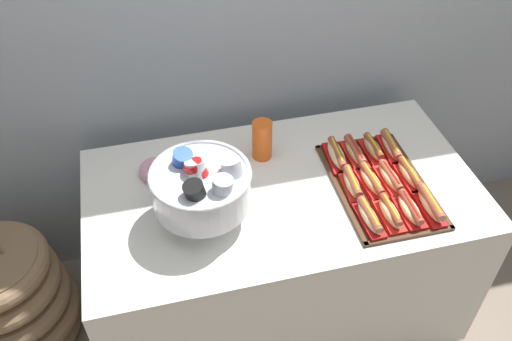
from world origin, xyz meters
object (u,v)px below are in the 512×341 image
(punch_bowl, at_px, (202,187))
(cup_stack, at_px, (262,140))
(hot_dog_3, at_px, (430,205))
(hot_dog_2, at_px, (410,210))
(hot_dog_5, at_px, (371,181))
(hot_dog_4, at_px, (352,184))
(donut, at_px, (157,170))
(hot_dog_8, at_px, (337,155))
(hot_dog_10, at_px, (373,149))
(hot_dog_9, at_px, (355,152))
(hot_dog_11, at_px, (391,147))
(hot_dog_1, at_px, (390,213))
(buffet_table, at_px, (280,249))
(serving_tray, at_px, (380,185))
(hot_dog_6, at_px, (390,178))
(floor_vase, at_px, (9,299))
(hot_dog_7, at_px, (409,175))
(hot_dog_0, at_px, (369,217))

(punch_bowl, distance_m, cup_stack, 0.40)
(hot_dog_3, distance_m, punch_bowl, 0.79)
(hot_dog_2, xyz_separation_m, hot_dog_5, (-0.07, 0.17, -0.00))
(hot_dog_4, relative_size, donut, 1.26)
(punch_bowl, bearing_deg, hot_dog_8, 17.49)
(hot_dog_10, bearing_deg, hot_dog_5, -115.01)
(hot_dog_9, xyz_separation_m, punch_bowl, (-0.62, -0.17, 0.12))
(hot_dog_8, distance_m, hot_dog_11, 0.23)
(hot_dog_1, relative_size, hot_dog_9, 0.92)
(buffet_table, xyz_separation_m, hot_dog_5, (0.31, -0.08, 0.39))
(serving_tray, relative_size, hot_dog_10, 3.28)
(punch_bowl, bearing_deg, donut, 116.66)
(hot_dog_8, height_order, cup_stack, cup_stack)
(hot_dog_1, relative_size, hot_dog_6, 0.92)
(hot_dog_2, distance_m, hot_dog_4, 0.22)
(hot_dog_6, bearing_deg, hot_dog_5, 179.43)
(serving_tray, height_order, hot_dog_5, hot_dog_5)
(hot_dog_4, distance_m, hot_dog_5, 0.08)
(hot_dog_5, height_order, hot_dog_6, hot_dog_5)
(floor_vase, relative_size, punch_bowl, 2.99)
(serving_tray, relative_size, hot_dog_3, 2.93)
(serving_tray, xyz_separation_m, hot_dog_2, (0.04, -0.17, 0.03))
(hot_dog_8, bearing_deg, hot_dog_7, -36.82)
(hot_dog_2, relative_size, hot_dog_5, 0.93)
(hot_dog_0, height_order, hot_dog_8, hot_dog_8)
(hot_dog_11, xyz_separation_m, donut, (-0.91, 0.10, -0.01))
(buffet_table, bearing_deg, hot_dog_5, -14.13)
(serving_tray, relative_size, hot_dog_8, 2.83)
(hot_dog_1, xyz_separation_m, cup_stack, (-0.34, 0.44, 0.04))
(serving_tray, distance_m, hot_dog_4, 0.12)
(hot_dog_8, xyz_separation_m, punch_bowl, (-0.55, -0.17, 0.12))
(serving_tray, height_order, hot_dog_10, hot_dog_10)
(hot_dog_5, relative_size, hot_dog_6, 1.01)
(hot_dog_9, relative_size, hot_dog_11, 0.95)
(hot_dog_1, bearing_deg, hot_dog_2, -0.57)
(floor_vase, distance_m, donut, 0.86)
(hot_dog_6, height_order, donut, hot_dog_6)
(buffet_table, bearing_deg, hot_dog_6, -11.59)
(hot_dog_5, distance_m, hot_dog_7, 0.15)
(hot_dog_1, height_order, hot_dog_8, hot_dog_1)
(hot_dog_5, xyz_separation_m, hot_dog_9, (0.00, 0.16, 0.00))
(floor_vase, height_order, hot_dog_4, floor_vase)
(buffet_table, distance_m, hot_dog_4, 0.47)
(buffet_table, height_order, hot_dog_4, hot_dog_4)
(hot_dog_1, distance_m, hot_dog_2, 0.08)
(hot_dog_0, distance_m, donut, 0.80)
(buffet_table, xyz_separation_m, hot_dog_11, (0.47, 0.08, 0.39))
(floor_vase, distance_m, hot_dog_10, 1.61)
(hot_dog_6, bearing_deg, hot_dog_11, 64.99)
(hot_dog_4, bearing_deg, donut, 158.87)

